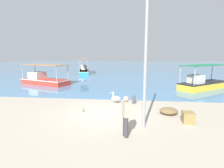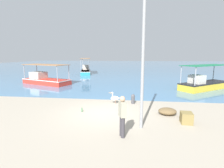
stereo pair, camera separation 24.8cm
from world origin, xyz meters
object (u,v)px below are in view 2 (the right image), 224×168
(cargo_crate, at_px, (186,118))
(lamp_post, at_px, (143,47))
(fishing_boat_center, at_px, (204,84))
(mooring_bollard, at_px, (133,99))
(pelican, at_px, (115,98))
(fishing_boat_near_left, at_px, (86,70))
(fisherman_standing, at_px, (122,115))
(net_pile, at_px, (167,111))
(glass_bottle, at_px, (82,110))
(fishing_boat_outer, at_px, (45,79))

(cargo_crate, bearing_deg, lamp_post, -159.88)
(fishing_boat_center, relative_size, mooring_bollard, 8.64)
(lamp_post, relative_size, mooring_bollard, 9.89)
(pelican, distance_m, mooring_bollard, 1.25)
(fishing_boat_near_left, bearing_deg, fisherman_standing, -70.98)
(mooring_bollard, bearing_deg, cargo_crate, -50.75)
(fisherman_standing, bearing_deg, fishing_boat_near_left, 109.02)
(pelican, xyz_separation_m, cargo_crate, (3.85, -3.08, -0.11))
(fishing_boat_near_left, relative_size, fisherman_standing, 3.90)
(fishing_boat_near_left, bearing_deg, cargo_crate, -63.07)
(fishing_boat_center, bearing_deg, pelican, -142.73)
(net_pile, bearing_deg, fishing_boat_center, 58.87)
(mooring_bollard, bearing_deg, fishing_boat_near_left, 114.51)
(fisherman_standing, bearing_deg, fishing_boat_center, 56.95)
(fishing_boat_near_left, bearing_deg, pelican, -68.77)
(fishing_boat_near_left, distance_m, fisherman_standing, 25.43)
(fisherman_standing, height_order, glass_bottle, fisherman_standing)
(mooring_bollard, height_order, net_pile, mooring_bollard)
(fisherman_standing, relative_size, glass_bottle, 6.26)
(fishing_boat_outer, xyz_separation_m, mooring_bollard, (10.16, -7.15, -0.20))
(fishing_boat_center, xyz_separation_m, lamp_post, (-6.36, -9.98, 3.04))
(fishing_boat_near_left, distance_m, cargo_crate, 24.93)
(net_pile, bearing_deg, lamp_post, -127.57)
(mooring_bollard, bearing_deg, fisherman_standing, -94.44)
(fishing_boat_near_left, relative_size, glass_bottle, 24.41)
(net_pile, bearing_deg, glass_bottle, -178.51)
(fishing_boat_outer, xyz_separation_m, pelican, (8.92, -7.26, -0.17))
(glass_bottle, bearing_deg, fisherman_standing, -48.27)
(net_pile, bearing_deg, cargo_crate, -59.79)
(fishing_boat_near_left, relative_size, net_pile, 6.63)
(pelican, height_order, net_pile, pelican)
(fishing_boat_center, height_order, glass_bottle, fishing_boat_center)
(mooring_bollard, distance_m, fisherman_standing, 5.06)
(fishing_boat_near_left, xyz_separation_m, net_pile, (10.61, -21.05, -0.42))
(cargo_crate, bearing_deg, fishing_boat_center, 65.66)
(lamp_post, bearing_deg, fishing_boat_near_left, 111.52)
(fishing_boat_center, bearing_deg, net_pile, -121.13)
(pelican, xyz_separation_m, net_pile, (3.17, -1.91, -0.19))
(lamp_post, xyz_separation_m, cargo_crate, (2.20, 0.81, -3.34))
(mooring_bollard, relative_size, glass_bottle, 2.43)
(fishing_boat_center, xyz_separation_m, cargo_crate, (-4.15, -9.18, -0.30))
(mooring_bollard, bearing_deg, fishing_boat_outer, 144.85)
(fishing_boat_outer, relative_size, lamp_post, 0.95)
(pelican, distance_m, fisherman_standing, 5.00)
(cargo_crate, distance_m, glass_bottle, 5.65)
(mooring_bollard, height_order, glass_bottle, mooring_bollard)
(glass_bottle, bearing_deg, lamp_post, -28.95)
(fishing_boat_outer, bearing_deg, glass_bottle, -52.20)
(fisherman_standing, bearing_deg, fishing_boat_outer, 128.77)
(pelican, distance_m, cargo_crate, 4.94)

